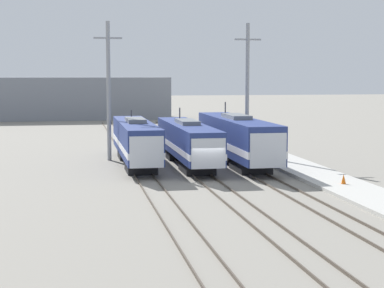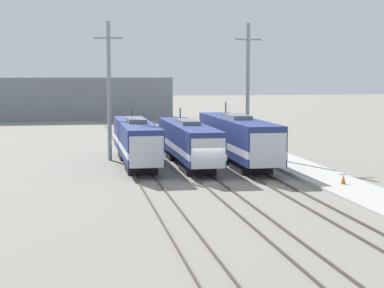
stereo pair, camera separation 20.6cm
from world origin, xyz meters
name	(u,v)px [view 1 (the left image)]	position (x,y,z in m)	size (l,w,h in m)	color
ground_plane	(207,180)	(0.00, 0.00, 0.00)	(400.00, 400.00, 0.00)	gray
rail_pair_far_left	(148,181)	(-4.47, 0.00, 0.07)	(1.51, 120.00, 0.15)	#4C4238
rail_pair_center	(207,179)	(0.00, 0.00, 0.07)	(1.51, 120.00, 0.15)	#4C4238
rail_pair_far_right	(264,177)	(4.47, 0.00, 0.07)	(1.51, 120.00, 0.15)	#4C4238
locomotive_far_left	(136,141)	(-4.47, 8.95, 2.12)	(2.84, 17.63, 4.63)	black
locomotive_center	(188,142)	(0.00, 7.99, 2.06)	(2.86, 18.23, 4.84)	black
locomotive_far_right	(237,139)	(4.47, 8.13, 2.25)	(3.10, 19.35, 5.33)	black
catenary_tower_left	(109,89)	(-6.58, 12.79, 6.56)	(2.60, 0.37, 12.78)	gray
catenary_tower_right	(247,89)	(6.61, 12.79, 6.56)	(2.60, 0.37, 12.78)	gray
platform	(318,175)	(8.84, 0.00, 0.13)	(4.00, 120.00, 0.25)	#B7B5AD
traffic_cone	(344,179)	(8.84, -4.84, 0.59)	(0.35, 0.35, 0.68)	orange
depot_building	(57,98)	(-12.69, 71.94, 3.74)	(39.81, 12.89, 7.48)	gray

